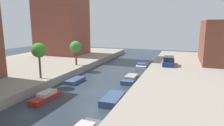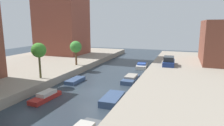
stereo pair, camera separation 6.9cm
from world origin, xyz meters
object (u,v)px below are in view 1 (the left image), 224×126
at_px(apartment_tower_far, 61,5).
at_px(moored_boat_right_3, 131,79).
at_px(street_tree_3, 76,47).
at_px(moored_boat_left_3, 75,81).
at_px(moored_boat_left_2, 46,96).
at_px(moored_boat_right_2, 113,99).
at_px(moored_boat_right_4, 142,66).
at_px(street_tree_2, 39,51).
at_px(parked_car, 169,61).

xyz_separation_m(apartment_tower_far, moored_boat_right_3, (19.58, -13.44, -11.53)).
distance_m(street_tree_3, moored_boat_left_3, 7.79).
relative_size(moored_boat_left_2, moored_boat_right_2, 1.05).
bearing_deg(moored_boat_right_4, street_tree_2, -123.96).
xyz_separation_m(street_tree_3, parked_car, (14.48, 4.96, -2.34)).
bearing_deg(street_tree_3, street_tree_2, -90.00).
bearing_deg(parked_car, street_tree_2, -136.42).
relative_size(apartment_tower_far, street_tree_2, 4.92).
relative_size(street_tree_2, moored_boat_right_2, 1.23).
bearing_deg(apartment_tower_far, moored_boat_right_4, -13.31).
bearing_deg(moored_boat_left_2, parked_car, 58.09).
xyz_separation_m(parked_car, moored_boat_left_3, (-11.21, -10.99, -1.37)).
distance_m(apartment_tower_far, moored_boat_right_2, 31.16).
bearing_deg(moored_boat_right_2, moored_boat_right_4, 91.60).
distance_m(street_tree_2, moored_boat_left_3, 6.02).
xyz_separation_m(street_tree_2, parked_car, (14.48, 13.78, -2.84)).
relative_size(moored_boat_right_2, moored_boat_right_4, 0.98).
height_order(apartment_tower_far, moored_boat_right_4, apartment_tower_far).
bearing_deg(street_tree_2, moored_boat_right_2, -11.02).
bearing_deg(moored_boat_right_3, moored_boat_right_4, 92.01).
relative_size(street_tree_3, parked_car, 0.89).
relative_size(parked_car, moored_boat_left_2, 1.18).
relative_size(street_tree_3, moored_boat_left_3, 1.24).
xyz_separation_m(apartment_tower_far, moored_boat_left_2, (13.03, -22.85, -11.54)).
bearing_deg(moored_boat_right_4, moored_boat_right_2, -88.40).
relative_size(apartment_tower_far, moored_boat_left_2, 5.74).
xyz_separation_m(moored_boat_right_3, moored_boat_right_4, (-0.31, 8.89, 0.05)).
bearing_deg(moored_boat_left_3, street_tree_3, 118.47).
relative_size(apartment_tower_far, moored_boat_right_4, 5.93).
bearing_deg(moored_boat_right_4, moored_boat_left_3, -119.08).
xyz_separation_m(street_tree_3, moored_boat_left_2, (3.61, -12.48, -3.62)).
height_order(moored_boat_left_3, moored_boat_right_3, moored_boat_right_3).
xyz_separation_m(moored_boat_left_3, moored_boat_right_2, (7.04, -4.80, 0.09)).
xyz_separation_m(street_tree_3, moored_boat_left_3, (3.27, -6.02, -3.71)).
bearing_deg(street_tree_2, moored_boat_left_3, 40.48).
bearing_deg(moored_boat_right_4, apartment_tower_far, 166.69).
xyz_separation_m(parked_car, moored_boat_right_2, (-4.17, -15.78, -1.28)).
relative_size(parked_car, moored_boat_left_3, 1.39).
bearing_deg(moored_boat_left_2, street_tree_3, 106.13).
xyz_separation_m(apartment_tower_far, street_tree_3, (9.42, -10.36, -7.92)).
height_order(moored_boat_left_3, moored_boat_right_2, moored_boat_right_2).
bearing_deg(apartment_tower_far, street_tree_2, -63.84).
bearing_deg(moored_boat_left_2, moored_boat_right_4, 71.18).
distance_m(moored_boat_left_2, moored_boat_right_3, 11.46).
bearing_deg(moored_boat_right_2, street_tree_2, 168.98).
distance_m(street_tree_2, parked_car, 20.18).
relative_size(apartment_tower_far, street_tree_3, 5.48).
height_order(apartment_tower_far, moored_boat_right_2, apartment_tower_far).
xyz_separation_m(street_tree_2, moored_boat_left_2, (3.61, -3.67, -4.12)).
distance_m(moored_boat_right_3, moored_boat_right_4, 8.89).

